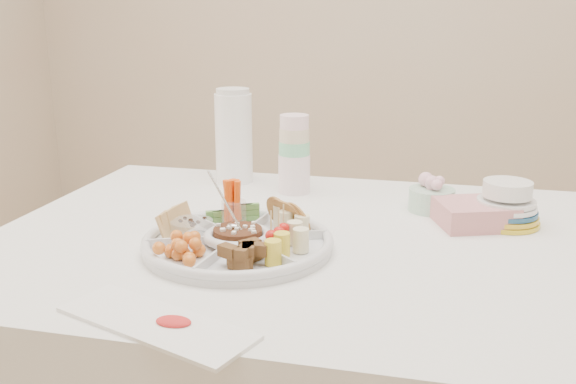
# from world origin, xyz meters

# --- Properties ---
(party_tray) EXTENTS (0.50, 0.50, 0.04)m
(party_tray) POSITION_xyz_m (-0.20, -0.11, 0.78)
(party_tray) COLOR silver
(party_tray) RESTS_ON dining_table
(bean_dip) EXTENTS (0.13, 0.13, 0.04)m
(bean_dip) POSITION_xyz_m (-0.20, -0.11, 0.79)
(bean_dip) COLOR black
(bean_dip) RESTS_ON party_tray
(tortillas) EXTENTS (0.13, 0.13, 0.06)m
(tortillas) POSITION_xyz_m (-0.12, -0.01, 0.80)
(tortillas) COLOR #AD6834
(tortillas) RESTS_ON party_tray
(carrot_cucumber) EXTENTS (0.14, 0.14, 0.10)m
(carrot_cucumber) POSITION_xyz_m (-0.25, 0.01, 0.82)
(carrot_cucumber) COLOR #FF550D
(carrot_cucumber) RESTS_ON party_tray
(pita_raisins) EXTENTS (0.16, 0.16, 0.07)m
(pita_raisins) POSITION_xyz_m (-0.33, -0.10, 0.80)
(pita_raisins) COLOR tan
(pita_raisins) RESTS_ON party_tray
(cherries) EXTENTS (0.14, 0.14, 0.04)m
(cherries) POSITION_xyz_m (-0.28, -0.22, 0.79)
(cherries) COLOR orange
(cherries) RESTS_ON party_tray
(granola_chunks) EXTENTS (0.13, 0.13, 0.04)m
(granola_chunks) POSITION_xyz_m (-0.15, -0.23, 0.79)
(granola_chunks) COLOR #3D2916
(granola_chunks) RESTS_ON party_tray
(banana_tomato) EXTENTS (0.13, 0.13, 0.08)m
(banana_tomato) POSITION_xyz_m (-0.07, -0.13, 0.82)
(banana_tomato) COLOR #FEF769
(banana_tomato) RESTS_ON party_tray
(cup_stack) EXTENTS (0.09, 0.09, 0.23)m
(cup_stack) POSITION_xyz_m (-0.18, 0.33, 0.87)
(cup_stack) COLOR silver
(cup_stack) RESTS_ON dining_table
(thermos) EXTENTS (0.13, 0.13, 0.27)m
(thermos) POSITION_xyz_m (-0.37, 0.40, 0.89)
(thermos) COLOR white
(thermos) RESTS_ON dining_table
(flower_bowl) EXTENTS (0.12, 0.12, 0.08)m
(flower_bowl) POSITION_xyz_m (0.18, 0.25, 0.80)
(flower_bowl) COLOR #92C5B2
(flower_bowl) RESTS_ON dining_table
(napkin_stack) EXTENTS (0.20, 0.19, 0.05)m
(napkin_stack) POSITION_xyz_m (0.27, 0.16, 0.78)
(napkin_stack) COLOR #CC8285
(napkin_stack) RESTS_ON dining_table
(plate_stack) EXTENTS (0.17, 0.17, 0.10)m
(plate_stack) POSITION_xyz_m (0.34, 0.18, 0.81)
(plate_stack) COLOR yellow
(plate_stack) RESTS_ON dining_table
(placemat) EXTENTS (0.35, 0.22, 0.01)m
(placemat) POSITION_xyz_m (-0.22, -0.45, 0.76)
(placemat) COLOR beige
(placemat) RESTS_ON dining_table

